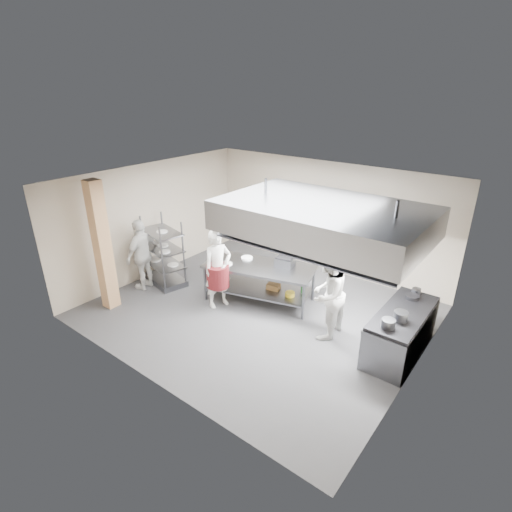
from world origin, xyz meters
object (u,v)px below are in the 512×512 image
Objects in this scene: cooking_range at (400,333)px; pass_rack at (163,252)px; chef_plating at (143,254)px; stockpot at (401,316)px; chef_head at (218,269)px; chef_line at (327,294)px; griddle at (285,262)px; island at (259,283)px.

pass_rack is at bearing -172.03° from cooking_range.
stockpot is at bearing 88.83° from chef_plating.
chef_head is 2.60m from chef_line.
stockpot is (1.46, 0.04, 0.03)m from chef_line.
chef_line is at bearing -164.71° from cooking_range.
chef_head is at bearing 13.55° from pass_rack.
cooking_range is at bearing -60.56° from chef_head.
chef_line is 7.50× the size of stockpot.
cooking_range is at bearing 103.22° from chef_line.
stockpot is (5.92, 0.48, 0.11)m from pass_rack.
cooking_range is 4.78× the size of griddle.
pass_rack is at bearing -86.48° from chef_line.
island is 3.38m from cooking_range.
cooking_range is 6.24m from chef_plating.
stockpot is (6.12, 0.96, 0.08)m from chef_plating.
pass_rack is 0.96× the size of chef_plating.
cooking_range is (3.38, 0.06, -0.04)m from island.
island is 3.01m from chef_plating.
pass_rack is 5.95m from cooking_range.
pass_rack is at bearing 107.79° from chef_head.
island is at bearing -101.63° from chef_line.
chef_line reaches higher than chef_head.
pass_rack is at bearing -175.40° from stockpot.
chef_plating is (-0.20, -0.49, 0.04)m from pass_rack.
chef_plating is at bearing -98.77° from pass_rack.
island is 3.47m from stockpot.
island is 1.41× the size of chef_plating.
pass_rack is at bearing -178.94° from island.
island is 1.34× the size of chef_line.
stockpot is at bearing -82.93° from cooking_range.
chef_line is at bearing 91.10° from chef_plating.
chef_plating is at bearing 120.87° from chef_head.
stockpot is (3.42, -0.29, 0.53)m from island.
stockpot is (2.94, -0.63, -0.02)m from griddle.
chef_line is 1.05× the size of chef_plating.
chef_plating is (-6.08, -1.31, 0.49)m from cooking_range.
chef_head reaches higher than pass_rack.
stockpot is (4.02, 0.48, 0.06)m from chef_head.
chef_line is at bearing -62.59° from chef_head.
griddle is (1.09, 1.10, 0.08)m from chef_head.
stockpot is (0.04, -0.35, 0.57)m from cooking_range.
cooking_range is 0.67m from stockpot.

